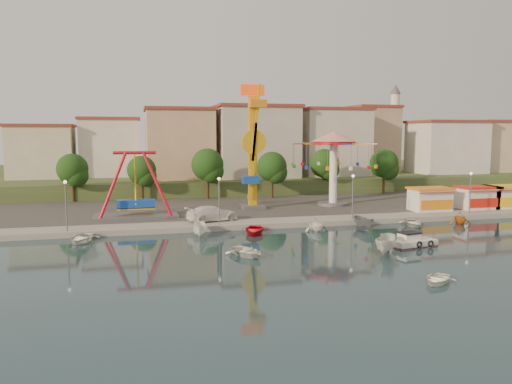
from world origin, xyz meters
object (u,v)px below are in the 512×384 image
object	(u,v)px
cabin_motorboat	(413,242)
rowboat_a	(247,251)
kamikaze_tower	(253,149)
skiff	(386,244)
van	(212,213)
pirate_ship_ride	(135,186)
wave_swinger	(334,152)

from	to	relation	value
cabin_motorboat	rowboat_a	bearing A→B (deg)	168.73
kamikaze_tower	skiff	xyz separation A→B (m)	(6.12, -25.23, -7.78)
kamikaze_tower	van	world-z (taller)	kamikaze_tower
pirate_ship_ride	wave_swinger	bearing A→B (deg)	7.95
van	rowboat_a	bearing A→B (deg)	167.50
pirate_ship_ride	van	xyz separation A→B (m)	(8.57, -5.07, -2.92)
pirate_ship_ride	skiff	xyz separation A→B (m)	(21.50, -22.20, -3.56)
kamikaze_tower	wave_swinger	xyz separation A→B (m)	(11.77, 0.76, -0.41)
cabin_motorboat	van	distance (m)	22.68
pirate_ship_ride	kamikaze_tower	world-z (taller)	kamikaze_tower
pirate_ship_ride	cabin_motorboat	world-z (taller)	pirate_ship_ride
pirate_ship_ride	wave_swinger	distance (m)	27.68
kamikaze_tower	van	bearing A→B (deg)	-130.06
kamikaze_tower	cabin_motorboat	world-z (taller)	kamikaze_tower
pirate_ship_ride	kamikaze_tower	distance (m)	16.23
kamikaze_tower	rowboat_a	distance (m)	25.27
pirate_ship_ride	cabin_motorboat	distance (m)	32.72
kamikaze_tower	skiff	size ratio (longest dim) A/B	3.83
wave_swinger	cabin_motorboat	bearing A→B (deg)	-94.24
cabin_motorboat	skiff	xyz separation A→B (m)	(-3.87, -1.93, 0.42)
rowboat_a	van	bearing A→B (deg)	69.39
rowboat_a	van	distance (m)	15.07
skiff	wave_swinger	bearing A→B (deg)	115.97
cabin_motorboat	skiff	size ratio (longest dim) A/B	1.06
rowboat_a	skiff	world-z (taller)	skiff
cabin_motorboat	wave_swinger	bearing A→B (deg)	75.16
wave_swinger	rowboat_a	world-z (taller)	wave_swinger
pirate_ship_ride	skiff	size ratio (longest dim) A/B	2.32
kamikaze_tower	rowboat_a	size ratio (longest dim) A/B	4.16
kamikaze_tower	van	distance (m)	12.77
skiff	rowboat_a	bearing A→B (deg)	-151.57
wave_swinger	skiff	xyz separation A→B (m)	(-5.65, -25.99, -7.36)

